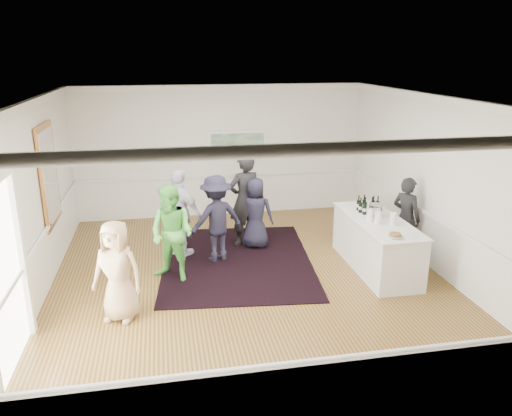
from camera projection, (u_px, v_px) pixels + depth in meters
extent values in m
plane|color=olive|center=(250.00, 281.00, 8.94)|extent=(8.00, 8.00, 0.00)
cube|color=white|center=(249.00, 99.00, 7.98)|extent=(7.00, 8.00, 0.02)
cube|color=white|center=(31.00, 207.00, 7.83)|extent=(0.02, 8.00, 3.20)
cube|color=white|center=(439.00, 185.00, 9.08)|extent=(0.02, 8.00, 3.20)
cube|color=white|center=(221.00, 151.00, 12.21)|extent=(7.00, 0.02, 3.20)
cube|color=white|center=(324.00, 310.00, 4.71)|extent=(7.00, 0.02, 3.20)
cube|color=#C27A39|center=(49.00, 175.00, 9.00)|extent=(0.04, 1.25, 1.85)
cube|color=white|center=(50.00, 175.00, 9.00)|extent=(0.01, 1.05, 1.65)
cube|color=white|center=(22.00, 256.00, 6.95)|extent=(0.10, 0.14, 2.40)
cube|color=white|center=(2.00, 282.00, 6.18)|extent=(0.02, 1.50, 2.40)
cube|color=white|center=(237.00, 144.00, 12.18)|extent=(1.44, 0.05, 0.66)
cube|color=#266633|center=(238.00, 144.00, 12.15)|extent=(1.30, 0.01, 0.52)
cube|color=black|center=(237.00, 261.00, 9.79)|extent=(3.21, 4.00, 0.02)
cube|color=silver|center=(376.00, 244.00, 9.34)|extent=(0.85, 2.34, 0.96)
cube|color=silver|center=(378.00, 220.00, 9.19)|extent=(0.91, 2.40, 0.02)
imported|color=black|center=(406.00, 218.00, 9.75)|extent=(0.64, 0.71, 1.64)
imported|color=tan|center=(117.00, 271.00, 7.46)|extent=(0.90, 0.74, 1.58)
imported|color=#63DA57|center=(172.00, 234.00, 8.77)|extent=(1.07, 1.03, 1.74)
imported|color=silver|center=(180.00, 213.00, 9.82)|extent=(1.05, 1.02, 1.77)
imported|color=black|center=(216.00, 219.00, 9.62)|extent=(1.25, 0.96, 1.71)
imported|color=black|center=(245.00, 200.00, 10.35)|extent=(0.82, 0.65, 1.97)
imported|color=black|center=(256.00, 213.00, 10.31)|extent=(0.84, 0.69, 1.48)
cylinder|color=#67BA42|center=(378.00, 217.00, 8.92)|extent=(0.12, 0.12, 0.24)
cylinder|color=#E2426B|center=(393.00, 218.00, 8.88)|extent=(0.12, 0.12, 0.24)
cylinder|color=#82B440|center=(370.00, 214.00, 9.09)|extent=(0.12, 0.12, 0.24)
cylinder|color=silver|center=(375.00, 211.00, 9.30)|extent=(0.26, 0.26, 0.25)
imported|color=white|center=(395.00, 236.00, 8.28)|extent=(0.24, 0.24, 0.06)
cylinder|color=olive|center=(395.00, 235.00, 8.27)|extent=(0.19, 0.19, 0.04)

